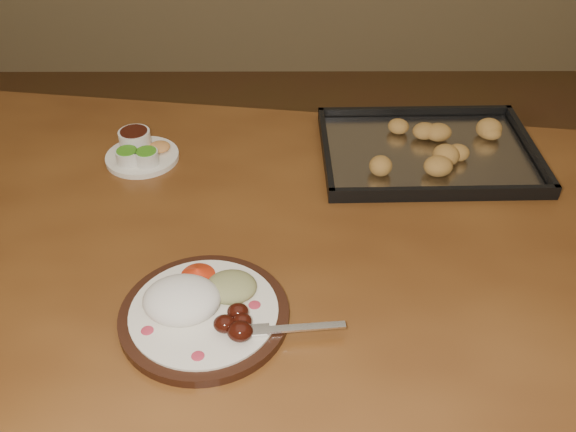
{
  "coord_description": "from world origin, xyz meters",
  "views": [
    {
      "loc": [
        -0.17,
        -1.08,
        1.46
      ],
      "look_at": [
        -0.16,
        -0.2,
        0.77
      ],
      "focal_mm": 40.0,
      "sensor_mm": 36.0,
      "label": 1
    }
  ],
  "objects": [
    {
      "name": "baking_tray",
      "position": [
        0.12,
        0.02,
        0.76
      ],
      "size": [
        0.43,
        0.32,
        0.04
      ],
      "rotation": [
        0.0,
        0.0,
        0.02
      ],
      "color": "black",
      "rests_on": "dining_table"
    },
    {
      "name": "dining_table",
      "position": [
        -0.24,
        -0.23,
        0.65
      ],
      "size": [
        1.61,
        1.1,
        0.75
      ],
      "rotation": [
        0.0,
        0.0,
        -0.14
      ],
      "color": "brown",
      "rests_on": "ground"
    },
    {
      "name": "condiment_saucer",
      "position": [
        -0.46,
        0.02,
        0.77
      ],
      "size": [
        0.15,
        0.15,
        0.05
      ],
      "rotation": [
        0.0,
        0.0,
        0.25
      ],
      "color": "white",
      "rests_on": "dining_table"
    },
    {
      "name": "dinner_plate",
      "position": [
        -0.29,
        -0.42,
        0.77
      ],
      "size": [
        0.33,
        0.25,
        0.06
      ],
      "rotation": [
        0.0,
        0.0,
        -0.38
      ],
      "color": "black",
      "rests_on": "dining_table"
    },
    {
      "name": "ground",
      "position": [
        0.0,
        0.0,
        0.0
      ],
      "size": [
        4.0,
        4.0,
        0.0
      ],
      "primitive_type": "plane",
      "color": "#55301D",
      "rests_on": "ground"
    }
  ]
}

